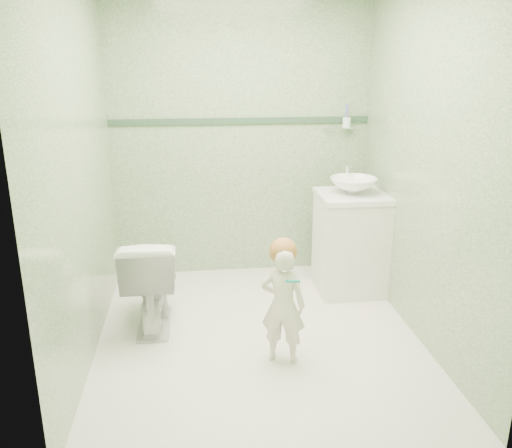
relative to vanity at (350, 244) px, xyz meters
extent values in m
plane|color=silver|center=(-0.84, -0.70, -0.40)|extent=(2.50, 2.50, 0.00)
cube|color=gray|center=(-0.84, 0.55, 0.80)|extent=(2.20, 0.04, 2.40)
cube|color=gray|center=(-0.84, -1.95, 0.80)|extent=(2.20, 0.04, 2.40)
cube|color=gray|center=(-1.94, -0.70, 0.80)|extent=(0.04, 2.50, 2.40)
cube|color=gray|center=(0.26, -0.70, 0.80)|extent=(0.04, 2.50, 2.40)
cube|color=#2E4C35|center=(-0.84, 0.54, 0.95)|extent=(2.20, 0.02, 0.05)
cube|color=silver|center=(0.00, 0.00, 0.00)|extent=(0.52, 0.50, 0.80)
cube|color=white|center=(0.00, 0.00, 0.41)|extent=(0.54, 0.52, 0.04)
imported|color=white|center=(0.00, 0.00, 0.49)|extent=(0.37, 0.37, 0.13)
cylinder|color=silver|center=(0.00, 0.20, 0.55)|extent=(0.03, 0.03, 0.18)
cylinder|color=silver|center=(0.00, 0.15, 0.63)|extent=(0.02, 0.12, 0.02)
cylinder|color=silver|center=(0.00, 0.50, 0.88)|extent=(0.26, 0.02, 0.02)
cylinder|color=silver|center=(0.06, 0.48, 0.93)|extent=(0.07, 0.07, 0.09)
cylinder|color=#4066CB|center=(0.05, 0.47, 1.00)|extent=(0.01, 0.01, 0.17)
cylinder|color=#794DA6|center=(0.06, 0.47, 1.00)|extent=(0.01, 0.01, 0.17)
imported|color=white|center=(-1.58, -0.43, -0.05)|extent=(0.39, 0.68, 0.69)
imported|color=#EEE6CE|center=(-0.72, -1.01, -0.01)|extent=(0.33, 0.27, 0.77)
sphere|color=#A36A31|center=(-0.72, -0.98, 0.34)|extent=(0.17, 0.17, 0.17)
cylinder|color=#108981|center=(-0.69, -1.16, 0.21)|extent=(0.11, 0.11, 0.06)
cube|color=white|center=(-0.73, -1.09, 0.25)|extent=(0.03, 0.03, 0.02)
camera|label=1|loc=(-1.25, -4.00, 1.48)|focal=37.53mm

